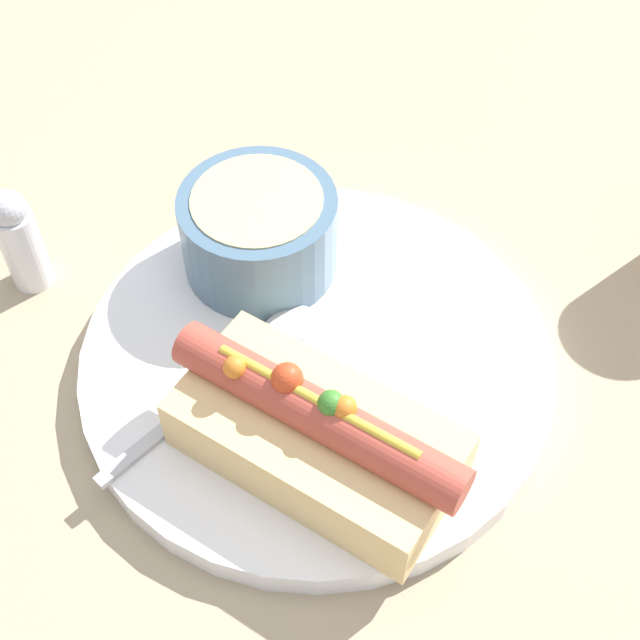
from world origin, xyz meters
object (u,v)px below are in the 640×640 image
object	(u,v)px
salt_shaker	(23,239)
soup_bowl	(262,229)
hot_dog	(313,433)
spoon	(262,351)

from	to	relation	value
salt_shaker	soup_bowl	bearing A→B (deg)	-0.88
soup_bowl	salt_shaker	size ratio (longest dim) A/B	1.26
soup_bowl	salt_shaker	distance (m)	0.15
hot_dog	spoon	size ratio (longest dim) A/B	1.29
soup_bowl	spoon	size ratio (longest dim) A/B	0.76
hot_dog	soup_bowl	xyz separation A→B (m)	(-0.03, 0.14, 0.01)
hot_dog	salt_shaker	distance (m)	0.23
soup_bowl	hot_dog	bearing A→B (deg)	-77.67
hot_dog	spoon	distance (m)	0.08
hot_dog	soup_bowl	world-z (taller)	hot_dog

